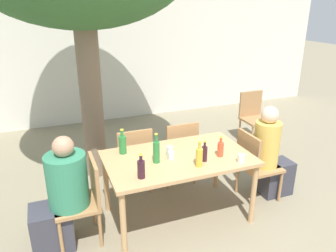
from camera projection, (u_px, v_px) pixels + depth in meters
ground_plane at (177, 215)px, 3.85m from camera, size 30.00×30.00×0.00m
cafe_building_wall at (107, 53)px, 6.55m from camera, size 10.00×0.08×2.80m
dining_table_front at (178, 163)px, 3.60m from camera, size 1.59×0.94×0.77m
patio_chair_0 at (85, 196)px, 3.32m from camera, size 0.44×0.44×0.90m
patio_chair_1 at (255, 162)px, 4.02m from camera, size 0.44×0.44×0.90m
patio_chair_2 at (133, 156)px, 4.17m from camera, size 0.44×0.44×0.90m
patio_chair_3 at (179, 149)px, 4.39m from camera, size 0.44×0.44×0.90m
patio_chair_4 at (253, 114)px, 5.72m from camera, size 0.44×0.44×0.90m
person_seated_0 at (61, 198)px, 3.23m from camera, size 0.60×0.40×1.19m
person_seated_1 at (271, 157)px, 4.09m from camera, size 0.56×0.31×1.21m
green_bottle_0 at (123, 144)px, 3.61m from camera, size 0.08×0.08×0.29m
oil_cruet_1 at (199, 157)px, 3.33m from camera, size 0.07×0.07×0.27m
soda_bottle_2 at (220, 149)px, 3.55m from camera, size 0.07×0.07×0.23m
wine_bottle_3 at (204, 153)px, 3.44m from camera, size 0.06×0.06×0.23m
wine_bottle_4 at (141, 169)px, 3.11m from camera, size 0.07×0.07×0.25m
green_bottle_5 at (156, 151)px, 3.40m from camera, size 0.07×0.07×0.33m
drinking_glass_0 at (241, 158)px, 3.43m from camera, size 0.08×0.08×0.09m
drinking_glass_1 at (170, 151)px, 3.59m from camera, size 0.07×0.07×0.11m
drinking_glass_2 at (171, 155)px, 3.50m from camera, size 0.07×0.07×0.08m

